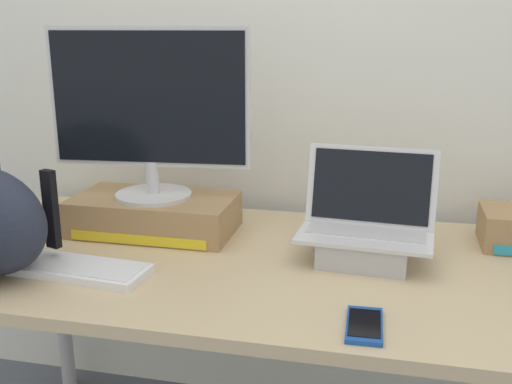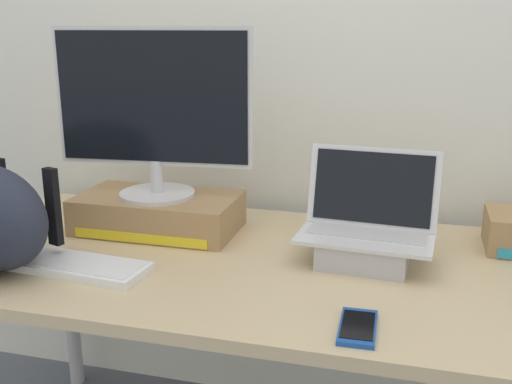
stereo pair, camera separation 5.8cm
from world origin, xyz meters
name	(u,v)px [view 2 (the right image)]	position (x,y,z in m)	size (l,w,h in m)	color
back_wall	(299,29)	(0.00, 0.52, 1.30)	(7.00, 0.10, 2.60)	silver
desk	(256,282)	(0.00, 0.00, 0.66)	(1.72, 0.83, 0.73)	tan
toner_box_yellow	(158,213)	(-0.34, 0.14, 0.78)	(0.47, 0.26, 0.10)	#9E7A51
desktop_monitor	(153,110)	(-0.34, 0.14, 1.08)	(0.57, 0.22, 0.48)	silver
open_laptop	(366,239)	(0.28, 0.06, 0.79)	(0.35, 0.24, 0.28)	#ADADB2
external_keyboard	(68,264)	(-0.43, -0.18, 0.74)	(0.42, 0.17, 0.02)	white
cell_phone	(358,327)	(0.29, -0.31, 0.73)	(0.08, 0.15, 0.01)	#19479E
plush_toy	(10,208)	(-0.79, 0.07, 0.78)	(0.11, 0.11, 0.11)	gold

